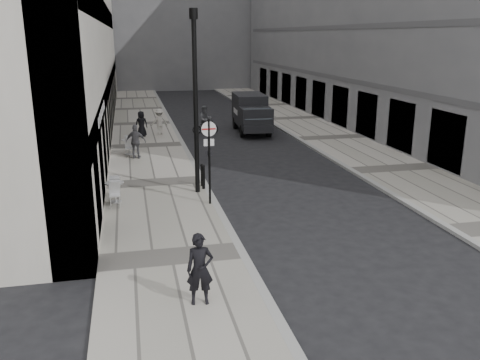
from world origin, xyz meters
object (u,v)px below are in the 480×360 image
Objects in this scene: walking_man at (200,269)px; lamppost at (195,94)px; panel_van at (251,111)px; cyclist at (205,123)px; sign_post at (209,150)px.

walking_man is 9.22m from lamppost.
lamppost is at bearing -108.50° from panel_van.
walking_man is at bearing -99.59° from cyclist.
walking_man is at bearing -102.70° from panel_van.
sign_post is at bearing 82.67° from walking_man.
lamppost is 1.33× the size of panel_van.
sign_post is 2.42m from lamppost.
lamppost is 13.32m from cyclist.
panel_van is at bearing 69.30° from sign_post.
sign_post is 14.49m from cyclist.
panel_van is at bearing -0.07° from cyclist.
panel_van is at bearing 76.99° from walking_man.
sign_post is 0.45× the size of lamppost.
sign_post reaches higher than cyclist.
sign_post is at bearing -105.40° from panel_van.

